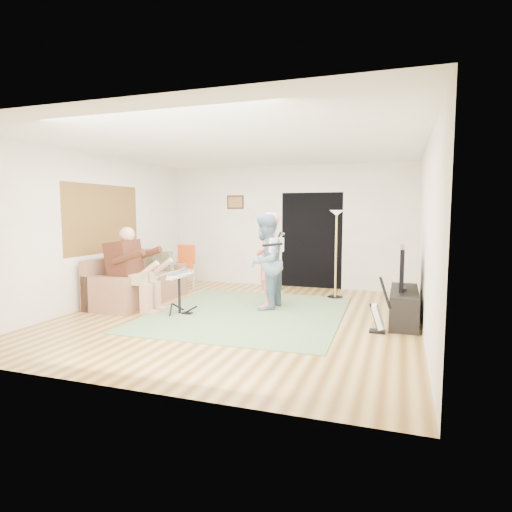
{
  "coord_description": "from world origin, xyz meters",
  "views": [
    {
      "loc": [
        2.43,
        -6.31,
        1.69
      ],
      "look_at": [
        0.17,
        0.3,
        0.96
      ],
      "focal_mm": 30.0,
      "sensor_mm": 36.0,
      "label": 1
    }
  ],
  "objects_px": {
    "tv_cabinet": "(404,306)",
    "singer": "(268,260)",
    "drum_kit": "(179,296)",
    "sofa": "(135,286)",
    "dining_chair": "(183,274)",
    "guitarist": "(265,262)",
    "torchiere_lamp": "(336,238)",
    "television": "(402,267)",
    "guitar_spare": "(378,317)"
  },
  "relations": [
    {
      "from": "guitarist",
      "to": "television",
      "type": "xyz_separation_m",
      "value": [
        2.22,
        -0.16,
        0.03
      ]
    },
    {
      "from": "guitar_spare",
      "to": "tv_cabinet",
      "type": "xyz_separation_m",
      "value": [
        0.34,
        0.7,
        0.02
      ]
    },
    {
      "from": "guitar_spare",
      "to": "tv_cabinet",
      "type": "distance_m",
      "value": 0.78
    },
    {
      "from": "singer",
      "to": "guitar_spare",
      "type": "relative_size",
      "value": 2.12
    },
    {
      "from": "guitarist",
      "to": "guitar_spare",
      "type": "distance_m",
      "value": 2.2
    },
    {
      "from": "guitarist",
      "to": "television",
      "type": "height_order",
      "value": "guitarist"
    },
    {
      "from": "guitar_spare",
      "to": "television",
      "type": "relative_size",
      "value": 0.73
    },
    {
      "from": "singer",
      "to": "dining_chair",
      "type": "xyz_separation_m",
      "value": [
        -2.21,
        0.95,
        -0.49
      ]
    },
    {
      "from": "singer",
      "to": "tv_cabinet",
      "type": "relative_size",
      "value": 1.2
    },
    {
      "from": "drum_kit",
      "to": "guitarist",
      "type": "xyz_separation_m",
      "value": [
        1.23,
        0.81,
        0.52
      ]
    },
    {
      "from": "sofa",
      "to": "guitar_spare",
      "type": "height_order",
      "value": "sofa"
    },
    {
      "from": "dining_chair",
      "to": "television",
      "type": "relative_size",
      "value": 0.89
    },
    {
      "from": "drum_kit",
      "to": "singer",
      "type": "height_order",
      "value": "singer"
    },
    {
      "from": "television",
      "to": "sofa",
      "type": "bearing_deg",
      "value": 179.99
    },
    {
      "from": "guitarist",
      "to": "torchiere_lamp",
      "type": "xyz_separation_m",
      "value": [
        1.01,
        1.35,
        0.35
      ]
    },
    {
      "from": "torchiere_lamp",
      "to": "guitarist",
      "type": "bearing_deg",
      "value": -126.74
    },
    {
      "from": "sofa",
      "to": "guitarist",
      "type": "height_order",
      "value": "guitarist"
    },
    {
      "from": "sofa",
      "to": "guitar_spare",
      "type": "relative_size",
      "value": 2.7
    },
    {
      "from": "drum_kit",
      "to": "guitarist",
      "type": "relative_size",
      "value": 0.43
    },
    {
      "from": "drum_kit",
      "to": "torchiere_lamp",
      "type": "xyz_separation_m",
      "value": [
        2.24,
        2.16,
        0.87
      ]
    },
    {
      "from": "sofa",
      "to": "singer",
      "type": "xyz_separation_m",
      "value": [
        2.5,
        0.36,
        0.55
      ]
    },
    {
      "from": "torchiere_lamp",
      "to": "tv_cabinet",
      "type": "relative_size",
      "value": 1.22
    },
    {
      "from": "torchiere_lamp",
      "to": "television",
      "type": "height_order",
      "value": "torchiere_lamp"
    },
    {
      "from": "guitar_spare",
      "to": "television",
      "type": "height_order",
      "value": "television"
    },
    {
      "from": "drum_kit",
      "to": "tv_cabinet",
      "type": "height_order",
      "value": "drum_kit"
    },
    {
      "from": "drum_kit",
      "to": "television",
      "type": "relative_size",
      "value": 0.65
    },
    {
      "from": "guitar_spare",
      "to": "drum_kit",
      "type": "bearing_deg",
      "value": 179.05
    },
    {
      "from": "singer",
      "to": "torchiere_lamp",
      "type": "distance_m",
      "value": 1.58
    },
    {
      "from": "singer",
      "to": "television",
      "type": "height_order",
      "value": "singer"
    },
    {
      "from": "sofa",
      "to": "tv_cabinet",
      "type": "bearing_deg",
      "value": -0.01
    },
    {
      "from": "torchiere_lamp",
      "to": "tv_cabinet",
      "type": "xyz_separation_m",
      "value": [
        1.26,
        -1.51,
        -0.92
      ]
    },
    {
      "from": "television",
      "to": "torchiere_lamp",
      "type": "bearing_deg",
      "value": 128.74
    },
    {
      "from": "guitarist",
      "to": "television",
      "type": "relative_size",
      "value": 1.52
    },
    {
      "from": "tv_cabinet",
      "to": "singer",
      "type": "bearing_deg",
      "value": 171.01
    },
    {
      "from": "torchiere_lamp",
      "to": "dining_chair",
      "type": "bearing_deg",
      "value": -176.47
    },
    {
      "from": "dining_chair",
      "to": "guitar_spare",
      "type": "bearing_deg",
      "value": -21.96
    },
    {
      "from": "dining_chair",
      "to": "television",
      "type": "distance_m",
      "value": 4.67
    },
    {
      "from": "tv_cabinet",
      "to": "guitarist",
      "type": "bearing_deg",
      "value": 175.97
    },
    {
      "from": "dining_chair",
      "to": "drum_kit",
      "type": "bearing_deg",
      "value": -59.13
    },
    {
      "from": "sofa",
      "to": "dining_chair",
      "type": "relative_size",
      "value": 2.21
    },
    {
      "from": "television",
      "to": "drum_kit",
      "type": "bearing_deg",
      "value": -169.35
    },
    {
      "from": "dining_chair",
      "to": "sofa",
      "type": "bearing_deg",
      "value": -98.81
    },
    {
      "from": "singer",
      "to": "drum_kit",
      "type": "bearing_deg",
      "value": -56.29
    },
    {
      "from": "singer",
      "to": "tv_cabinet",
      "type": "distance_m",
      "value": 2.39
    },
    {
      "from": "tv_cabinet",
      "to": "television",
      "type": "height_order",
      "value": "television"
    },
    {
      "from": "sofa",
      "to": "torchiere_lamp",
      "type": "distance_m",
      "value": 3.94
    },
    {
      "from": "dining_chair",
      "to": "television",
      "type": "xyz_separation_m",
      "value": [
        4.45,
        -1.31,
        0.5
      ]
    },
    {
      "from": "singer",
      "to": "tv_cabinet",
      "type": "bearing_deg",
      "value": 74.76
    },
    {
      "from": "guitarist",
      "to": "dining_chair",
      "type": "xyz_separation_m",
      "value": [
        -2.22,
        1.15,
        -0.48
      ]
    },
    {
      "from": "drum_kit",
      "to": "torchiere_lamp",
      "type": "distance_m",
      "value": 3.23
    }
  ]
}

